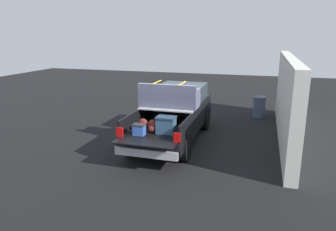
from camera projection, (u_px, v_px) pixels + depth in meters
ground_plane at (173, 140)px, 11.77m from camera, size 40.00×40.00×0.00m
pickup_truck at (175, 113)px, 11.86m from camera, size 6.05×2.06×2.23m
building_facade at (287, 99)px, 11.69m from camera, size 8.53×0.36×3.03m
trash_can at (259, 107)px, 14.88m from camera, size 0.60×0.60×0.98m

